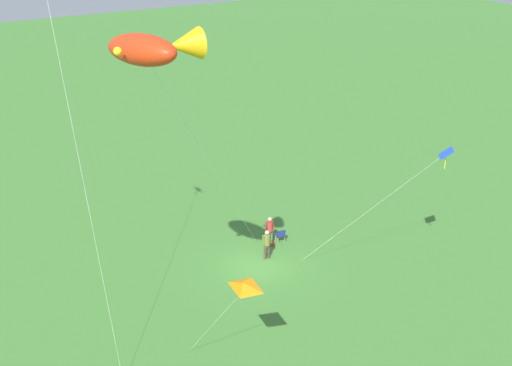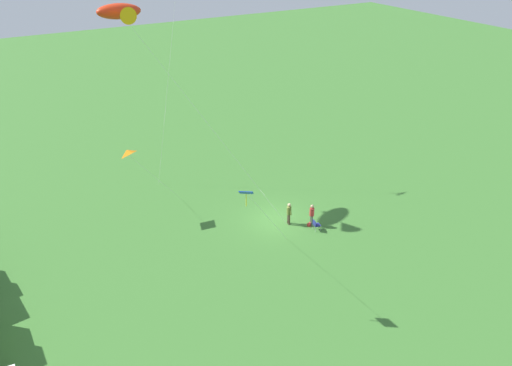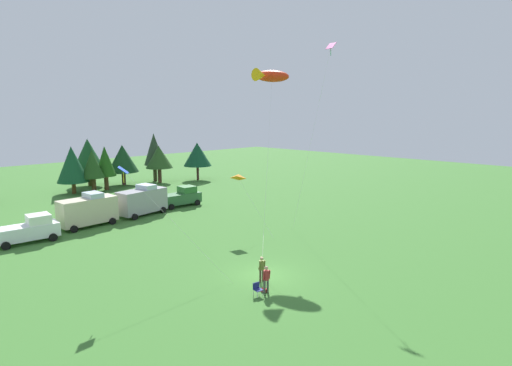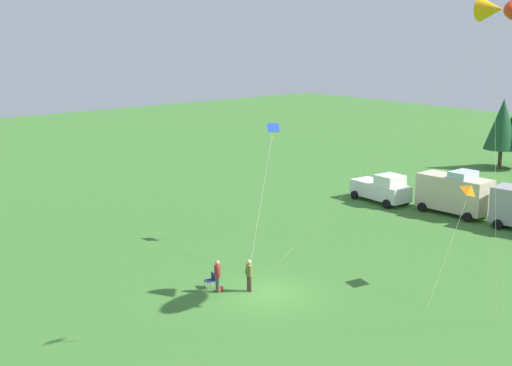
{
  "view_description": "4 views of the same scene",
  "coord_description": "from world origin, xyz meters",
  "px_view_note": "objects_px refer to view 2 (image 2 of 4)",
  "views": [
    {
      "loc": [
        17.09,
        29.49,
        19.76
      ],
      "look_at": [
        -0.05,
        -0.29,
        4.9
      ],
      "focal_mm": 50.0,
      "sensor_mm": 36.0,
      "label": 1
    },
    {
      "loc": [
        -26.9,
        17.2,
        20.23
      ],
      "look_at": [
        -1.36,
        2.51,
        4.47
      ],
      "focal_mm": 35.0,
      "sensor_mm": 36.0,
      "label": 2
    },
    {
      "loc": [
        -19.03,
        -18.01,
        11.01
      ],
      "look_at": [
        -1.08,
        -0.19,
        6.67
      ],
      "focal_mm": 28.0,
      "sensor_mm": 36.0,
      "label": 3
    },
    {
      "loc": [
        26.67,
        -23.01,
        13.82
      ],
      "look_at": [
        -0.29,
        -0.6,
        5.99
      ],
      "focal_mm": 50.0,
      "sensor_mm": 36.0,
      "label": 4
    }
  ],
  "objects_px": {
    "folding_chair": "(316,224)",
    "kite_large_fish": "(121,12)",
    "person_spectator": "(312,213)",
    "backpack_on_grass": "(309,224)",
    "kite_delta_orange": "(127,153)",
    "person_kite_flyer": "(289,212)",
    "kite_diamond_blue": "(248,195)"
  },
  "relations": [
    {
      "from": "folding_chair",
      "to": "kite_large_fish",
      "type": "bearing_deg",
      "value": 140.49
    },
    {
      "from": "person_spectator",
      "to": "kite_large_fish",
      "type": "height_order",
      "value": "kite_large_fish"
    },
    {
      "from": "person_spectator",
      "to": "backpack_on_grass",
      "type": "bearing_deg",
      "value": -157.22
    },
    {
      "from": "backpack_on_grass",
      "to": "kite_delta_orange",
      "type": "xyz_separation_m",
      "value": [
        7.8,
        10.76,
        5.22
      ]
    },
    {
      "from": "person_spectator",
      "to": "kite_large_fish",
      "type": "distance_m",
      "value": 19.42
    },
    {
      "from": "kite_large_fish",
      "to": "kite_delta_orange",
      "type": "relative_size",
      "value": 2.66
    },
    {
      "from": "folding_chair",
      "to": "person_kite_flyer",
      "type": "bearing_deg",
      "value": 136.68
    },
    {
      "from": "person_kite_flyer",
      "to": "person_spectator",
      "type": "bearing_deg",
      "value": -25.5
    },
    {
      "from": "folding_chair",
      "to": "kite_large_fish",
      "type": "xyz_separation_m",
      "value": [
        11.0,
        9.34,
        14.01
      ]
    },
    {
      "from": "folding_chair",
      "to": "person_spectator",
      "type": "distance_m",
      "value": 0.88
    },
    {
      "from": "backpack_on_grass",
      "to": "folding_chair",
      "type": "bearing_deg",
      "value": -174.88
    },
    {
      "from": "person_spectator",
      "to": "backpack_on_grass",
      "type": "xyz_separation_m",
      "value": [
        -0.01,
        0.16,
        -0.91
      ]
    },
    {
      "from": "kite_diamond_blue",
      "to": "kite_delta_orange",
      "type": "bearing_deg",
      "value": 13.24
    },
    {
      "from": "person_kite_flyer",
      "to": "kite_diamond_blue",
      "type": "distance_m",
      "value": 10.71
    },
    {
      "from": "kite_large_fish",
      "to": "kite_diamond_blue",
      "type": "relative_size",
      "value": 1.97
    },
    {
      "from": "folding_chair",
      "to": "kite_diamond_blue",
      "type": "height_order",
      "value": "kite_diamond_blue"
    },
    {
      "from": "person_kite_flyer",
      "to": "kite_delta_orange",
      "type": "height_order",
      "value": "kite_delta_orange"
    },
    {
      "from": "person_kite_flyer",
      "to": "kite_diamond_blue",
      "type": "height_order",
      "value": "kite_diamond_blue"
    },
    {
      "from": "kite_large_fish",
      "to": "folding_chair",
      "type": "bearing_deg",
      "value": -139.68
    },
    {
      "from": "person_spectator",
      "to": "backpack_on_grass",
      "type": "distance_m",
      "value": 0.92
    },
    {
      "from": "person_kite_flyer",
      "to": "folding_chair",
      "type": "xyz_separation_m",
      "value": [
        -1.69,
        -1.25,
        -0.53
      ]
    },
    {
      "from": "kite_diamond_blue",
      "to": "folding_chair",
      "type": "bearing_deg",
      "value": -62.48
    },
    {
      "from": "folding_chair",
      "to": "kite_diamond_blue",
      "type": "relative_size",
      "value": 0.11
    },
    {
      "from": "kite_delta_orange",
      "to": "folding_chair",
      "type": "bearing_deg",
      "value": -128.09
    },
    {
      "from": "folding_chair",
      "to": "backpack_on_grass",
      "type": "distance_m",
      "value": 0.78
    },
    {
      "from": "person_spectator",
      "to": "kite_large_fish",
      "type": "xyz_separation_m",
      "value": [
        10.31,
        9.44,
        13.48
      ]
    },
    {
      "from": "kite_large_fish",
      "to": "kite_delta_orange",
      "type": "distance_m",
      "value": 9.63
    },
    {
      "from": "backpack_on_grass",
      "to": "kite_diamond_blue",
      "type": "height_order",
      "value": "kite_diamond_blue"
    },
    {
      "from": "person_kite_flyer",
      "to": "backpack_on_grass",
      "type": "bearing_deg",
      "value": -29.32
    },
    {
      "from": "kite_delta_orange",
      "to": "kite_diamond_blue",
      "type": "bearing_deg",
      "value": -166.76
    },
    {
      "from": "kite_large_fish",
      "to": "kite_delta_orange",
      "type": "xyz_separation_m",
      "value": [
        -2.52,
        1.49,
        -9.17
      ]
    },
    {
      "from": "folding_chair",
      "to": "backpack_on_grass",
      "type": "bearing_deg",
      "value": 105.29
    }
  ]
}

